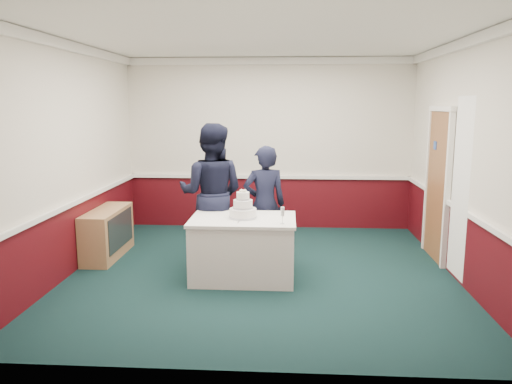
# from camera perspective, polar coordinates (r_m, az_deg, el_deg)

# --- Properties ---
(ground) EXTENTS (5.00, 5.00, 0.00)m
(ground) POSITION_cam_1_polar(r_m,az_deg,el_deg) (6.71, 0.63, -9.14)
(ground) COLOR black
(ground) RESTS_ON ground
(room_shell) EXTENTS (5.00, 5.00, 3.00)m
(room_shell) POSITION_cam_1_polar(r_m,az_deg,el_deg) (6.95, 1.58, 8.06)
(room_shell) COLOR silver
(room_shell) RESTS_ON ground
(sideboard) EXTENTS (0.41, 1.20, 0.70)m
(sideboard) POSITION_cam_1_polar(r_m,az_deg,el_deg) (7.59, -16.62, -4.53)
(sideboard) COLOR tan
(sideboard) RESTS_ON ground
(cake_table) EXTENTS (1.32, 0.92, 0.79)m
(cake_table) POSITION_cam_1_polar(r_m,az_deg,el_deg) (6.39, -1.48, -6.38)
(cake_table) COLOR white
(cake_table) RESTS_ON ground
(wedding_cake) EXTENTS (0.35, 0.35, 0.36)m
(wedding_cake) POSITION_cam_1_polar(r_m,az_deg,el_deg) (6.26, -1.50, -1.99)
(wedding_cake) COLOR white
(wedding_cake) RESTS_ON cake_table
(cake_knife) EXTENTS (0.03, 0.22, 0.00)m
(cake_knife) POSITION_cam_1_polar(r_m,az_deg,el_deg) (6.10, -1.94, -3.37)
(cake_knife) COLOR silver
(cake_knife) RESTS_ON cake_table
(champagne_flute) EXTENTS (0.05, 0.05, 0.21)m
(champagne_flute) POSITION_cam_1_polar(r_m,az_deg,el_deg) (5.96, 3.05, -2.36)
(champagne_flute) COLOR silver
(champagne_flute) RESTS_ON cake_table
(person_man) EXTENTS (1.02, 0.83, 1.95)m
(person_man) POSITION_cam_1_polar(r_m,az_deg,el_deg) (6.97, -5.11, -0.17)
(person_man) COLOR black
(person_man) RESTS_ON ground
(person_woman) EXTENTS (0.67, 0.52, 1.65)m
(person_woman) POSITION_cam_1_polar(r_m,az_deg,el_deg) (6.94, 0.98, -1.44)
(person_woman) COLOR black
(person_woman) RESTS_ON ground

